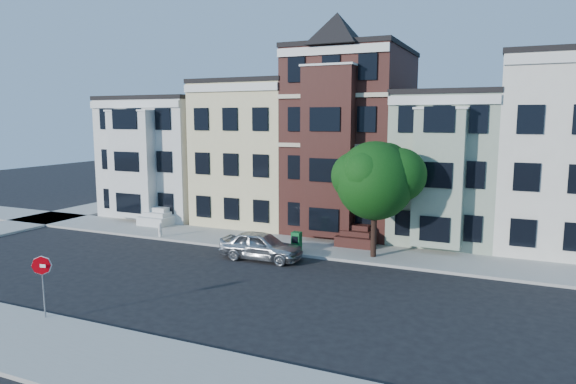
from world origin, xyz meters
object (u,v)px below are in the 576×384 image
at_px(street_tree, 375,186).
at_px(stop_sign, 43,283).
at_px(parked_car, 261,246).
at_px(newspaper_box, 297,242).
at_px(fire_hydrant, 160,231).

xyz_separation_m(street_tree, stop_sign, (-9.14, -13.60, -2.54)).
xyz_separation_m(parked_car, newspaper_box, (1.30, 1.90, -0.07)).
bearing_deg(parked_car, street_tree, -66.31).
height_order(street_tree, parked_car, street_tree).
bearing_deg(fire_hydrant, street_tree, 3.83).
bearing_deg(parked_car, newspaper_box, -35.37).
distance_m(street_tree, newspaper_box, 5.47).
relative_size(street_tree, stop_sign, 2.87).
height_order(parked_car, fire_hydrant, parked_car).
height_order(street_tree, newspaper_box, street_tree).
height_order(parked_car, newspaper_box, parked_car).
relative_size(newspaper_box, stop_sign, 0.41).
distance_m(newspaper_box, stop_sign, 13.83).
bearing_deg(stop_sign, parked_car, 62.19).
bearing_deg(newspaper_box, street_tree, 10.74).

